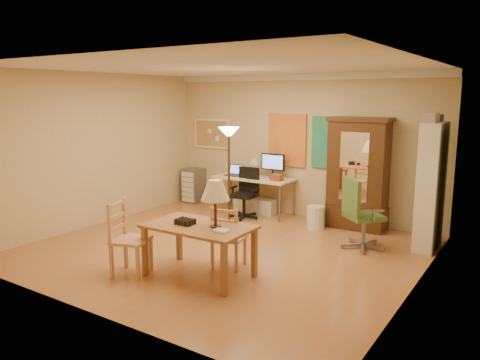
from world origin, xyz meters
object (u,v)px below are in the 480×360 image
Objects in this scene: office_chair_black at (245,205)px; dining_table at (205,216)px; bookshelf at (431,187)px; office_chair_green at (361,230)px; computer_desk at (256,191)px; armoire at (358,181)px.

dining_table is at bearing -66.93° from office_chair_black.
dining_table is 3.51m from bookshelf.
office_chair_green is 1.22m from bookshelf.
computer_desk is at bearing 110.44° from dining_table.
armoire is 1.01× the size of bookshelf.
office_chair_green is (1.28, 2.20, -0.52)m from dining_table.
office_chair_black is 0.88× the size of office_chair_green.
armoire reaches higher than office_chair_black.
bookshelf is (0.84, 0.58, 0.66)m from office_chair_green.
computer_desk is 0.82× the size of armoire.
bookshelf is at bearing 52.71° from dining_table.
office_chair_green is at bearing -21.55° from computer_desk.
bookshelf is (2.12, 2.79, 0.15)m from dining_table.
armoire is (2.01, 0.49, 0.59)m from office_chair_black.
armoire is (-0.45, 1.06, 0.55)m from office_chair_green.
computer_desk is 0.83× the size of bookshelf.
computer_desk is (-1.19, 3.18, -0.37)m from dining_table.
office_chair_black is at bearing -89.37° from computer_desk.
office_chair_green reaches higher than office_chair_black.
dining_table is 0.87× the size of computer_desk.
office_chair_black is 3.38m from bookshelf.
office_chair_black is (-1.18, 2.77, -0.55)m from dining_table.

